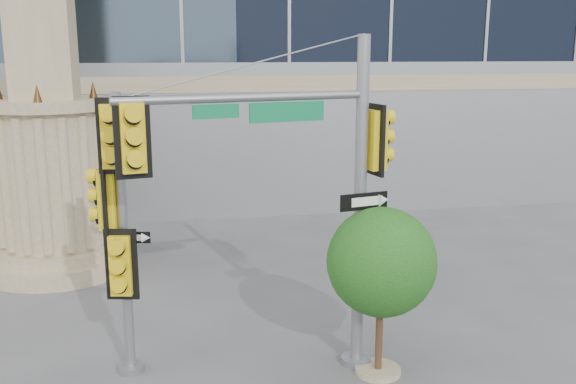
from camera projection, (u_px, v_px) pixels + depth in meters
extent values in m
cylinder|color=tan|center=(60.00, 259.00, 19.49)|extent=(4.40, 4.40, 0.50)
cylinder|color=tan|center=(59.00, 247.00, 19.40)|extent=(3.80, 3.80, 0.30)
cylinder|color=tan|center=(53.00, 177.00, 18.93)|extent=(3.00, 3.00, 4.00)
cylinder|color=tan|center=(47.00, 104.00, 18.46)|extent=(3.50, 3.50, 0.30)
cone|color=#472D14|center=(93.00, 89.00, 18.60)|extent=(0.24, 0.24, 0.50)
cylinder|color=slate|center=(356.00, 360.00, 13.57)|extent=(0.63, 0.63, 0.14)
cylinder|color=slate|center=(360.00, 208.00, 12.84)|extent=(0.25, 0.25, 6.78)
cylinder|color=slate|center=(246.00, 98.00, 11.48)|extent=(4.68, 1.12, 0.16)
cube|color=#0E7847|center=(287.00, 112.00, 11.81)|extent=(1.45, 0.34, 0.36)
cube|color=yellow|center=(132.00, 138.00, 10.88)|extent=(0.67, 0.44, 1.41)
cube|color=yellow|center=(376.00, 140.00, 12.66)|extent=(0.44, 0.67, 1.41)
cube|color=black|center=(364.00, 201.00, 12.66)|extent=(1.02, 0.24, 0.34)
cube|color=maroon|center=(363.00, 240.00, 12.83)|extent=(0.36, 0.11, 0.52)
cylinder|color=slate|center=(131.00, 368.00, 13.24)|extent=(0.55, 0.55, 0.14)
cylinder|color=slate|center=(124.00, 238.00, 12.63)|extent=(0.21, 0.21, 5.72)
cube|color=yellow|center=(114.00, 136.00, 11.93)|extent=(0.68, 0.43, 1.43)
cube|color=yellow|center=(108.00, 199.00, 12.45)|extent=(0.43, 0.68, 1.43)
cube|color=yellow|center=(122.00, 264.00, 12.48)|extent=(0.68, 0.43, 1.43)
cube|color=black|center=(132.00, 237.00, 12.48)|extent=(0.70, 0.16, 0.23)
cylinder|color=tan|center=(378.00, 370.00, 13.17)|extent=(0.94, 0.94, 0.10)
cylinder|color=#382314|center=(379.00, 330.00, 12.98)|extent=(0.15, 0.15, 1.87)
sphere|color=#114D16|center=(382.00, 262.00, 12.66)|extent=(2.18, 2.18, 2.18)
sphere|color=#114D16|center=(399.00, 271.00, 13.06)|extent=(1.35, 1.35, 1.35)
sphere|color=#114D16|center=(367.00, 280.00, 12.40)|extent=(1.14, 1.14, 1.14)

